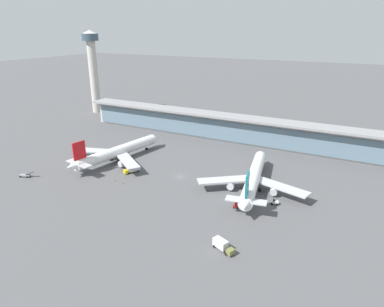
{
  "coord_description": "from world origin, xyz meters",
  "views": [
    {
      "loc": [
        68.96,
        -118.79,
        61.56
      ],
      "look_at": [
        0.0,
        11.54,
        7.1
      ],
      "focal_mm": 31.74,
      "sensor_mm": 36.0,
      "label": 1
    }
  ],
  "objects_px": {
    "airliner_left_stand": "(116,152)",
    "control_tower": "(93,65)",
    "service_truck_under_wing_grey": "(25,175)",
    "service_truck_at_far_stand_olive": "(222,245)",
    "airliner_centre_stand": "(254,178)",
    "safety_cone_charlie": "(115,180)",
    "service_truck_on_taxiway_red": "(236,205)",
    "service_truck_by_tail_yellow": "(133,169)",
    "safety_cone_alpha": "(104,176)",
    "service_truck_mid_apron_grey": "(98,156)",
    "safety_cone_bravo": "(123,183)",
    "service_truck_near_nose_white": "(275,202)"
  },
  "relations": [
    {
      "from": "airliner_left_stand",
      "to": "control_tower",
      "type": "height_order",
      "value": "control_tower"
    },
    {
      "from": "service_truck_under_wing_grey",
      "to": "service_truck_at_far_stand_olive",
      "type": "height_order",
      "value": "service_truck_at_far_stand_olive"
    },
    {
      "from": "airliner_centre_stand",
      "to": "safety_cone_charlie",
      "type": "relative_size",
      "value": 82.38
    },
    {
      "from": "airliner_left_stand",
      "to": "service_truck_on_taxiway_red",
      "type": "bearing_deg",
      "value": -12.97
    },
    {
      "from": "service_truck_by_tail_yellow",
      "to": "safety_cone_alpha",
      "type": "relative_size",
      "value": 10.78
    },
    {
      "from": "service_truck_mid_apron_grey",
      "to": "service_truck_under_wing_grey",
      "type": "bearing_deg",
      "value": -112.71
    },
    {
      "from": "service_truck_by_tail_yellow",
      "to": "service_truck_on_taxiway_red",
      "type": "xyz_separation_m",
      "value": [
        53.04,
        -8.15,
        -0.82
      ]
    },
    {
      "from": "airliner_centre_stand",
      "to": "safety_cone_charlie",
      "type": "height_order",
      "value": "airliner_centre_stand"
    },
    {
      "from": "safety_cone_bravo",
      "to": "safety_cone_charlie",
      "type": "xyz_separation_m",
      "value": [
        -4.63,
        0.29,
        0.0
      ]
    },
    {
      "from": "airliner_left_stand",
      "to": "safety_cone_alpha",
      "type": "xyz_separation_m",
      "value": [
        6.98,
        -17.18,
        -4.55
      ]
    },
    {
      "from": "airliner_left_stand",
      "to": "service_truck_by_tail_yellow",
      "type": "distance_m",
      "value": 17.43
    },
    {
      "from": "service_truck_mid_apron_grey",
      "to": "service_truck_by_tail_yellow",
      "type": "distance_m",
      "value": 26.06
    },
    {
      "from": "safety_cone_charlie",
      "to": "service_truck_near_nose_white",
      "type": "bearing_deg",
      "value": 10.15
    },
    {
      "from": "service_truck_mid_apron_grey",
      "to": "safety_cone_alpha",
      "type": "bearing_deg",
      "value": -41.52
    },
    {
      "from": "airliner_left_stand",
      "to": "airliner_centre_stand",
      "type": "xyz_separation_m",
      "value": [
        69.17,
        1.59,
        0.0
      ]
    },
    {
      "from": "service_truck_by_tail_yellow",
      "to": "safety_cone_alpha",
      "type": "distance_m",
      "value": 12.79
    },
    {
      "from": "service_truck_on_taxiway_red",
      "to": "safety_cone_alpha",
      "type": "distance_m",
      "value": 61.44
    },
    {
      "from": "service_truck_at_far_stand_olive",
      "to": "airliner_centre_stand",
      "type": "bearing_deg",
      "value": 96.5
    },
    {
      "from": "control_tower",
      "to": "safety_cone_alpha",
      "type": "relative_size",
      "value": 93.63
    },
    {
      "from": "service_truck_near_nose_white",
      "to": "service_truck_on_taxiway_red",
      "type": "height_order",
      "value": "same"
    },
    {
      "from": "service_truck_near_nose_white",
      "to": "service_truck_at_far_stand_olive",
      "type": "xyz_separation_m",
      "value": [
        -6.32,
        -34.68,
        0.82
      ]
    },
    {
      "from": "service_truck_on_taxiway_red",
      "to": "service_truck_at_far_stand_olive",
      "type": "xyz_separation_m",
      "value": [
        5.7,
        -26.04,
        0.82
      ]
    },
    {
      "from": "service_truck_on_taxiway_red",
      "to": "service_truck_near_nose_white",
      "type": "bearing_deg",
      "value": 35.7
    },
    {
      "from": "service_truck_under_wing_grey",
      "to": "safety_cone_bravo",
      "type": "xyz_separation_m",
      "value": [
        42.44,
        14.68,
        -0.49
      ]
    },
    {
      "from": "service_truck_mid_apron_grey",
      "to": "control_tower",
      "type": "relative_size",
      "value": 0.11
    },
    {
      "from": "service_truck_by_tail_yellow",
      "to": "safety_cone_alpha",
      "type": "height_order",
      "value": "service_truck_by_tail_yellow"
    },
    {
      "from": "service_truck_on_taxiway_red",
      "to": "safety_cone_bravo",
      "type": "bearing_deg",
      "value": -175.97
    },
    {
      "from": "airliner_centre_stand",
      "to": "service_truck_mid_apron_grey",
      "type": "xyz_separation_m",
      "value": [
        -79.27,
        -3.64,
        -3.17
      ]
    },
    {
      "from": "airliner_centre_stand",
      "to": "service_truck_mid_apron_grey",
      "type": "bearing_deg",
      "value": -177.37
    },
    {
      "from": "safety_cone_alpha",
      "to": "service_truck_at_far_stand_olive",
      "type": "bearing_deg",
      "value": -20.14
    },
    {
      "from": "service_truck_mid_apron_grey",
      "to": "service_truck_at_far_stand_olive",
      "type": "distance_m",
      "value": 93.11
    },
    {
      "from": "service_truck_by_tail_yellow",
      "to": "service_truck_near_nose_white",
      "type": "bearing_deg",
      "value": 0.43
    },
    {
      "from": "service_truck_under_wing_grey",
      "to": "safety_cone_bravo",
      "type": "bearing_deg",
      "value": 19.08
    },
    {
      "from": "safety_cone_alpha",
      "to": "control_tower",
      "type": "bearing_deg",
      "value": 133.93
    },
    {
      "from": "airliner_left_stand",
      "to": "safety_cone_bravo",
      "type": "distance_m",
      "value": 27.42
    },
    {
      "from": "service_truck_by_tail_yellow",
      "to": "control_tower",
      "type": "bearing_deg",
      "value": 139.6
    },
    {
      "from": "control_tower",
      "to": "service_truck_on_taxiway_red",
      "type": "bearing_deg",
      "value": -31.2
    },
    {
      "from": "service_truck_under_wing_grey",
      "to": "service_truck_mid_apron_grey",
      "type": "height_order",
      "value": "service_truck_mid_apron_grey"
    },
    {
      "from": "airliner_centre_stand",
      "to": "service_truck_mid_apron_grey",
      "type": "distance_m",
      "value": 79.42
    },
    {
      "from": "control_tower",
      "to": "safety_cone_bravo",
      "type": "height_order",
      "value": "control_tower"
    },
    {
      "from": "safety_cone_charlie",
      "to": "safety_cone_alpha",
      "type": "bearing_deg",
      "value": 166.54
    },
    {
      "from": "service_truck_at_far_stand_olive",
      "to": "control_tower",
      "type": "distance_m",
      "value": 198.43
    },
    {
      "from": "airliner_centre_stand",
      "to": "service_truck_under_wing_grey",
      "type": "xyz_separation_m",
      "value": [
        -92.61,
        -35.51,
        -4.05
      ]
    },
    {
      "from": "control_tower",
      "to": "service_truck_near_nose_white",
      "type": "bearing_deg",
      "value": -26.92
    },
    {
      "from": "airliner_left_stand",
      "to": "service_truck_mid_apron_grey",
      "type": "height_order",
      "value": "airliner_left_stand"
    },
    {
      "from": "service_truck_near_nose_white",
      "to": "service_truck_on_taxiway_red",
      "type": "bearing_deg",
      "value": -144.3
    },
    {
      "from": "service_truck_near_nose_white",
      "to": "service_truck_under_wing_grey",
      "type": "distance_m",
      "value": 107.27
    },
    {
      "from": "airliner_left_stand",
      "to": "service_truck_at_far_stand_olive",
      "type": "height_order",
      "value": "airliner_left_stand"
    },
    {
      "from": "service_truck_on_taxiway_red",
      "to": "airliner_centre_stand",
      "type": "bearing_deg",
      "value": 87.47
    },
    {
      "from": "service_truck_near_nose_white",
      "to": "service_truck_mid_apron_grey",
      "type": "bearing_deg",
      "value": 176.8
    }
  ]
}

